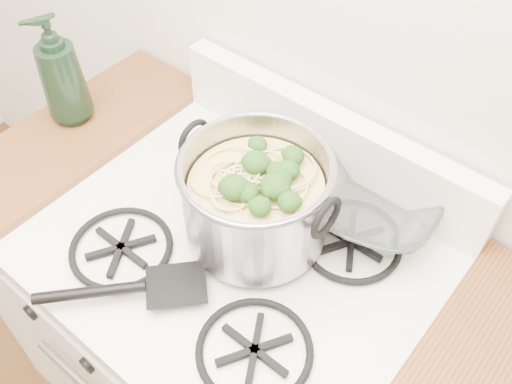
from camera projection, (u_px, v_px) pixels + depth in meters
The scene contains 6 objects.
gas_range at pixel (240, 355), 1.48m from camera, with size 0.76×0.66×0.92m.
counter_left at pixel (110, 248), 1.67m from camera, with size 0.25×0.65×0.92m.
stock_pot at pixel (256, 200), 1.07m from camera, with size 0.32×0.29×0.19m.
spatula at pixel (176, 282), 1.04m from camera, with size 0.29×0.31×0.02m, color black, non-canonical shape.
glass_bowl at pixel (370, 207), 1.15m from camera, with size 0.11×0.11×0.03m, color white.
bottle at pixel (60, 70), 1.27m from camera, with size 0.10×0.10×0.27m, color black.
Camera 1 is at (0.46, 0.77, 1.82)m, focal length 40.00 mm.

